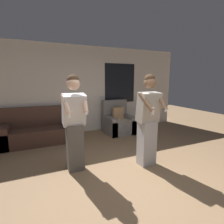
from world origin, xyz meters
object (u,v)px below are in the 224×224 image
Objects in this scene: couch at (38,131)px; person_right at (148,120)px; person_left at (74,123)px; armchair at (118,122)px.

couch is 1.05× the size of person_right.
couch is 1.06× the size of person_left.
couch is at bearing 107.18° from person_left.
armchair is at bearing -2.10° from couch.
couch is 2.11m from person_left.
armchair is at bearing 79.12° from person_right.
person_left is at bearing 165.49° from person_right.
couch is 3.05m from person_right.
person_left is 0.99× the size of person_right.
person_right is at bearing -49.61° from couch.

